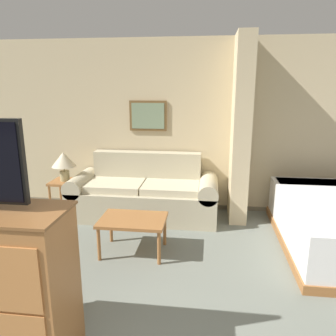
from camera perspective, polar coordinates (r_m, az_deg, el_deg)
The scene contains 6 objects.
wall_back at distance 5.08m, azimuth 5.32°, elevation 7.11°, with size 6.91×0.16×2.60m.
wall_partition_pillar at distance 4.73m, azimuth 12.54°, elevation 6.37°, with size 0.24×0.62×2.60m.
couch at distance 4.92m, azimuth -4.16°, elevation -4.61°, with size 2.18×0.84×0.92m.
coffee_table at distance 3.86m, azimuth -6.13°, elevation -9.40°, with size 0.76×0.54×0.43m.
side_table at distance 5.20m, azimuth -17.39°, elevation -3.12°, with size 0.41×0.41×0.52m.
table_lamp at distance 5.10m, azimuth -17.72°, elevation 1.18°, with size 0.35×0.35×0.44m.
Camera 1 is at (0.17, -1.03, 1.92)m, focal length 35.00 mm.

